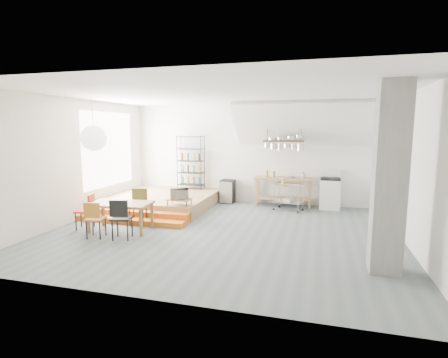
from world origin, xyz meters
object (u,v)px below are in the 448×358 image
(dining_table, at_px, (121,206))
(rolling_cart, at_px, (289,193))
(stove, at_px, (330,193))
(mini_fridge, at_px, (228,191))

(dining_table, relative_size, rolling_cart, 1.65)
(stove, relative_size, dining_table, 0.78)
(dining_table, height_order, rolling_cart, rolling_cart)
(dining_table, distance_m, mini_fridge, 4.13)
(rolling_cart, xyz_separation_m, mini_fridge, (-2.04, 0.62, -0.15))
(rolling_cart, relative_size, mini_fridge, 1.21)
(stove, height_order, rolling_cart, stove)
(stove, distance_m, mini_fridge, 3.22)
(dining_table, relative_size, mini_fridge, 2.00)
(dining_table, height_order, mini_fridge, mini_fridge)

